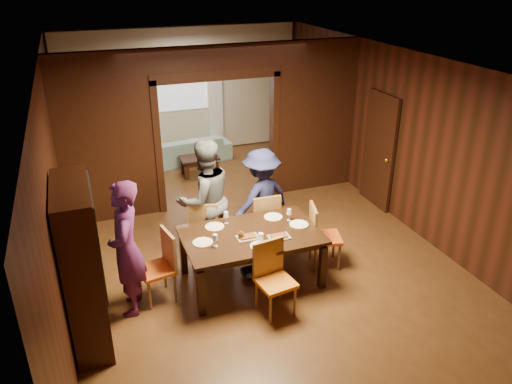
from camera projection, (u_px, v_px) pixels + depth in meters
name	position (u px, v px, depth m)	size (l,w,h in m)	color
floor	(248.00, 240.00, 8.18)	(9.00, 9.00, 0.00)	#513016
ceiling	(246.00, 61.00, 6.97)	(5.50, 9.00, 0.02)	silver
room_walls	(213.00, 121.00, 9.16)	(5.52, 9.01, 2.90)	black
person_purple	(126.00, 249.00, 6.21)	(0.66, 0.43, 1.81)	#501C52
person_grey	(205.00, 200.00, 7.44)	(0.90, 0.70, 1.86)	#4E4F54
person_navy	(261.00, 198.00, 7.77)	(1.04, 0.60, 1.61)	#1D1F48
sofa	(186.00, 149.00, 11.30)	(1.99, 0.78, 0.58)	#90BCBC
serving_bowl	(252.00, 228.00, 6.92)	(0.34, 0.34, 0.08)	black
dining_table	(251.00, 257.00, 7.01)	(1.88, 1.17, 0.76)	black
coffee_table	(199.00, 166.00, 10.64)	(0.80, 0.50, 0.40)	black
chair_left	(156.00, 268.00, 6.58)	(0.44, 0.44, 0.97)	#D55514
chair_right	(326.00, 236.00, 7.35)	(0.44, 0.44, 0.97)	#E15215
chair_far_l	(205.00, 227.00, 7.58)	(0.44, 0.44, 0.97)	orange
chair_far_r	(263.00, 220.00, 7.80)	(0.44, 0.44, 0.97)	red
chair_near	(276.00, 280.00, 6.32)	(0.44, 0.44, 0.97)	orange
hutch	(82.00, 266.00, 5.69)	(0.40, 1.20, 2.00)	black
door_right	(379.00, 151.00, 9.02)	(0.06, 0.90, 2.10)	black
window_far	(182.00, 81.00, 11.25)	(1.20, 0.03, 1.30)	silver
curtain_left	(151.00, 104.00, 11.17)	(0.35, 0.06, 2.40)	white
curtain_right	(215.00, 99.00, 11.64)	(0.35, 0.06, 2.40)	white
plate_left	(203.00, 242.00, 6.63)	(0.27, 0.27, 0.01)	silver
plate_far_l	(215.00, 227.00, 7.02)	(0.27, 0.27, 0.01)	silver
plate_far_r	(273.00, 217.00, 7.29)	(0.27, 0.27, 0.01)	white
plate_right	(299.00, 224.00, 7.08)	(0.27, 0.27, 0.01)	white
plate_near	(260.00, 246.00, 6.54)	(0.27, 0.27, 0.01)	white
platter_a	(248.00, 237.00, 6.73)	(0.30, 0.20, 0.04)	gray
platter_b	(279.00, 236.00, 6.75)	(0.30, 0.20, 0.04)	slate
wineglass_left	(215.00, 241.00, 6.51)	(0.08, 0.08, 0.18)	white
wineglass_far	(226.00, 217.00, 7.09)	(0.08, 0.08, 0.18)	silver
wineglass_right	(289.00, 215.00, 7.17)	(0.08, 0.08, 0.18)	silver
tumbler	(261.00, 238.00, 6.61)	(0.07, 0.07, 0.14)	white
condiment_jar	(241.00, 235.00, 6.70)	(0.08, 0.08, 0.11)	#512E13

